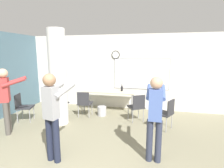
# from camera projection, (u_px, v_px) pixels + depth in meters

# --- Properties ---
(wall_back) EXTENTS (8.00, 0.15, 2.80)m
(wall_back) POSITION_uv_depth(u_px,v_px,m) (118.00, 72.00, 6.72)
(wall_back) COLOR silver
(wall_back) RESTS_ON ground_plane
(support_pillar) EXTENTS (0.50, 0.50, 2.80)m
(support_pillar) POSITION_uv_depth(u_px,v_px,m) (58.00, 78.00, 5.11)
(support_pillar) COLOR white
(support_pillar) RESTS_ON ground_plane
(folding_table) EXTENTS (1.86, 0.61, 0.76)m
(folding_table) POSITION_uv_depth(u_px,v_px,m) (109.00, 93.00, 6.32)
(folding_table) COLOR beige
(folding_table) RESTS_ON ground_plane
(bottle_on_table) EXTENTS (0.08, 0.08, 0.25)m
(bottle_on_table) POSITION_uv_depth(u_px,v_px,m) (122.00, 88.00, 6.30)
(bottle_on_table) COLOR black
(bottle_on_table) RESTS_ON folding_table
(waste_bin) EXTENTS (0.30, 0.30, 0.31)m
(waste_bin) POSITION_uv_depth(u_px,v_px,m) (102.00, 111.00, 5.98)
(waste_bin) COLOR #B2B2B7
(waste_bin) RESTS_ON ground_plane
(chair_mid_room) EXTENTS (0.60, 0.60, 0.87)m
(chair_mid_room) POSITION_uv_depth(u_px,v_px,m) (166.00, 112.00, 4.81)
(chair_mid_room) COLOR #2D2D33
(chair_mid_room) RESTS_ON ground_plane
(chair_by_left_wall) EXTENTS (0.55, 0.55, 0.87)m
(chair_by_left_wall) POSITION_uv_depth(u_px,v_px,m) (23.00, 105.00, 5.42)
(chair_by_left_wall) COLOR #2D2D33
(chair_by_left_wall) RESTS_ON ground_plane
(chair_near_pillar) EXTENTS (0.55, 0.55, 0.87)m
(chair_near_pillar) POSITION_uv_depth(u_px,v_px,m) (58.00, 102.00, 5.81)
(chair_near_pillar) COLOR #2D2D33
(chair_near_pillar) RESTS_ON ground_plane
(chair_table_left) EXTENTS (0.46, 0.46, 0.87)m
(chair_table_left) POSITION_uv_depth(u_px,v_px,m) (84.00, 102.00, 5.79)
(chair_table_left) COLOR #2D2D33
(chair_table_left) RESTS_ON ground_plane
(chair_table_right) EXTENTS (0.60, 0.60, 0.87)m
(chair_table_right) POSITION_uv_depth(u_px,v_px,m) (137.00, 106.00, 5.38)
(chair_table_right) COLOR #2D2D33
(chair_table_right) RESTS_ON ground_plane
(person_watching_back) EXTENTS (0.69, 0.61, 1.73)m
(person_watching_back) POSITION_uv_depth(u_px,v_px,m) (6.00, 96.00, 4.49)
(person_watching_back) COLOR #514C47
(person_watching_back) RESTS_ON ground_plane
(person_playing_front) EXTENTS (0.48, 0.71, 1.74)m
(person_playing_front) POSITION_uv_depth(u_px,v_px,m) (52.00, 111.00, 3.32)
(person_playing_front) COLOR #1E2338
(person_playing_front) RESTS_ON ground_plane
(person_playing_side) EXTENTS (0.37, 0.67, 1.68)m
(person_playing_side) POSITION_uv_depth(u_px,v_px,m) (155.00, 113.00, 3.31)
(person_playing_side) COLOR #2D3347
(person_playing_side) RESTS_ON ground_plane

